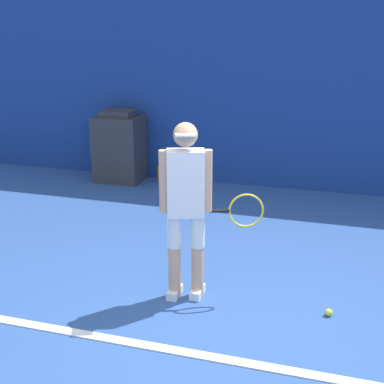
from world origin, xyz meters
name	(u,v)px	position (x,y,z in m)	size (l,w,h in m)	color
ground_plane	(224,337)	(0.00, 0.00, 0.00)	(24.00, 24.00, 0.00)	#2D5193
back_wall	(294,97)	(0.00, 4.43, 1.45)	(24.00, 0.10, 2.89)	navy
court_baseline	(215,358)	(0.00, -0.31, 0.01)	(21.60, 0.10, 0.01)	white
tennis_player	(187,204)	(-0.51, 0.60, 0.95)	(0.92, 0.43, 1.70)	tan
tennis_ball	(329,312)	(0.83, 0.61, 0.03)	(0.07, 0.07, 0.07)	#D1E533
covered_chair	(119,147)	(-2.75, 4.04, 0.56)	(0.76, 0.58, 1.18)	#333338
water_bottle	(160,174)	(-2.10, 4.16, 0.13)	(0.07, 0.07, 0.28)	orange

